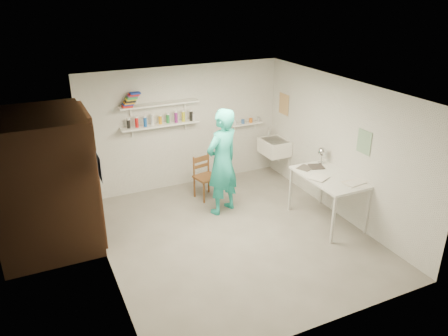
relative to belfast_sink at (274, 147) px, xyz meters
name	(u,v)px	position (x,y,z in m)	size (l,w,h in m)	color
floor	(234,236)	(-1.75, -1.70, -0.71)	(4.00, 4.50, 0.02)	slate
ceiling	(236,90)	(-1.75, -1.70, 1.71)	(4.00, 4.50, 0.02)	silver
wall_back	(184,127)	(-1.75, 0.56, 0.50)	(4.00, 0.02, 2.40)	silver
wall_front	(327,242)	(-1.75, -3.96, 0.50)	(4.00, 0.02, 2.40)	silver
wall_left	(101,193)	(-3.76, -1.70, 0.50)	(0.02, 4.50, 2.40)	silver
wall_right	(341,149)	(0.26, -1.70, 0.50)	(0.02, 4.50, 2.40)	silver
doorway_recess	(91,177)	(-3.74, -0.65, 0.30)	(0.02, 0.90, 2.00)	black
corridor_box	(43,183)	(-4.45, -0.65, 0.35)	(1.40, 1.50, 2.10)	brown
door_lintel	(84,112)	(-3.72, -0.65, 1.35)	(0.06, 1.05, 0.10)	brown
door_jamb_near	(99,190)	(-3.72, -1.15, 0.30)	(0.06, 0.10, 2.00)	brown
door_jamb_far	(88,166)	(-3.72, -0.15, 0.30)	(0.06, 0.10, 2.00)	brown
shelf_lower	(161,125)	(-2.25, 0.43, 0.65)	(1.50, 0.22, 0.03)	white
shelf_upper	(160,104)	(-2.25, 0.43, 1.05)	(1.50, 0.22, 0.03)	white
ledge_shelf	(247,124)	(-0.40, 0.47, 0.42)	(0.70, 0.14, 0.03)	white
poster_left	(99,168)	(-3.74, -1.65, 0.85)	(0.01, 0.28, 0.36)	#334C7F
poster_right_a	(284,104)	(0.24, 0.10, 0.85)	(0.01, 0.34, 0.42)	#995933
poster_right_b	(364,142)	(0.24, -2.25, 0.80)	(0.01, 0.30, 0.38)	#3F724C
belfast_sink	(274,147)	(0.00, 0.00, 0.00)	(0.48, 0.60, 0.30)	white
man	(222,162)	(-1.57, -0.84, 0.25)	(0.69, 0.46, 1.91)	#23B2A3
wall_clock	(222,140)	(-1.49, -0.64, 0.57)	(0.34, 0.34, 0.04)	beige
wooden_chair	(206,177)	(-1.62, -0.23, -0.28)	(0.40, 0.38, 0.85)	brown
work_table	(327,199)	(-0.11, -1.93, -0.27)	(0.77, 1.28, 0.86)	silver
desk_lamp	(322,152)	(0.10, -1.42, 0.38)	(0.16, 0.16, 0.16)	silver
spray_cans	(160,120)	(-2.25, 0.43, 0.75)	(1.31, 0.06, 0.17)	black
book_stack	(131,100)	(-2.77, 0.43, 1.19)	(0.34, 0.14, 0.25)	red
ledge_pots	(247,121)	(-0.40, 0.47, 0.48)	(0.48, 0.07, 0.09)	silver
papers	(330,175)	(-0.11, -1.93, 0.17)	(0.30, 0.22, 0.02)	silver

